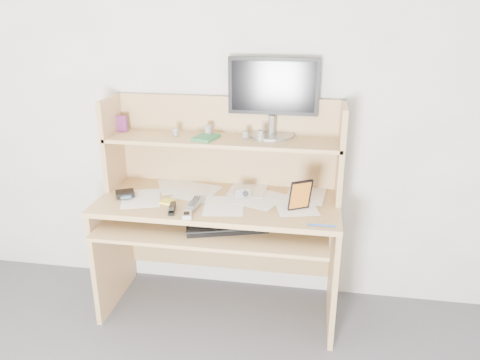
% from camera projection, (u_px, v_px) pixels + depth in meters
% --- Properties ---
extents(back_wall, '(3.60, 0.04, 2.50)m').
position_uv_depth(back_wall, '(228.00, 104.00, 2.83)').
color(back_wall, white).
rests_on(back_wall, floor).
extents(desk, '(1.40, 0.70, 1.30)m').
position_uv_depth(desk, '(221.00, 203.00, 2.81)').
color(desk, tan).
rests_on(desk, floor).
extents(paper_clutter, '(1.32, 0.54, 0.01)m').
position_uv_depth(paper_clutter, '(218.00, 200.00, 2.71)').
color(paper_clutter, white).
rests_on(paper_clutter, desk).
extents(keyboard, '(0.47, 0.28, 0.03)m').
position_uv_depth(keyboard, '(227.00, 227.00, 2.57)').
color(keyboard, black).
rests_on(keyboard, desk).
extents(tv_remote, '(0.08, 0.20, 0.02)m').
position_uv_depth(tv_remote, '(195.00, 203.00, 2.63)').
color(tv_remote, gray).
rests_on(tv_remote, paper_clutter).
extents(flip_phone, '(0.07, 0.10, 0.02)m').
position_uv_depth(flip_phone, '(187.00, 214.00, 2.49)').
color(flip_phone, silver).
rests_on(flip_phone, paper_clutter).
extents(stapler, '(0.05, 0.12, 0.04)m').
position_uv_depth(stapler, '(172.00, 208.00, 2.55)').
color(stapler, black).
rests_on(stapler, paper_clutter).
extents(wallet, '(0.13, 0.13, 0.03)m').
position_uv_depth(wallet, '(125.00, 193.00, 2.76)').
color(wallet, black).
rests_on(wallet, paper_clutter).
extents(sticky_note_pad, '(0.08, 0.08, 0.01)m').
position_uv_depth(sticky_note_pad, '(167.00, 201.00, 2.68)').
color(sticky_note_pad, '#FFF243').
rests_on(sticky_note_pad, desk).
extents(digital_camera, '(0.10, 0.07, 0.05)m').
position_uv_depth(digital_camera, '(242.00, 193.00, 2.73)').
color(digital_camera, '#BABABD').
rests_on(digital_camera, paper_clutter).
extents(game_case, '(0.12, 0.07, 0.18)m').
position_uv_depth(game_case, '(300.00, 195.00, 2.53)').
color(game_case, black).
rests_on(game_case, paper_clutter).
extents(blue_pen, '(0.15, 0.01, 0.01)m').
position_uv_depth(blue_pen, '(321.00, 225.00, 2.38)').
color(blue_pen, '#1746B0').
rests_on(blue_pen, paper_clutter).
extents(card_box, '(0.07, 0.03, 0.10)m').
position_uv_depth(card_box, '(121.00, 124.00, 2.86)').
color(card_box, '#A6161D').
rests_on(card_box, desk).
extents(shelf_book, '(0.15, 0.18, 0.02)m').
position_uv_depth(shelf_book, '(206.00, 137.00, 2.72)').
color(shelf_book, '#368859').
rests_on(shelf_book, desk).
extents(chip_stack_a, '(0.04, 0.04, 0.05)m').
position_uv_depth(chip_stack_a, '(176.00, 132.00, 2.77)').
color(chip_stack_a, black).
rests_on(chip_stack_a, desk).
extents(chip_stack_b, '(0.04, 0.04, 0.07)m').
position_uv_depth(chip_stack_b, '(208.00, 131.00, 2.77)').
color(chip_stack_b, white).
rests_on(chip_stack_b, desk).
extents(chip_stack_c, '(0.05, 0.05, 0.04)m').
position_uv_depth(chip_stack_c, '(245.00, 135.00, 2.72)').
color(chip_stack_c, black).
rests_on(chip_stack_c, desk).
extents(chip_stack_d, '(0.04, 0.04, 0.07)m').
position_uv_depth(chip_stack_d, '(261.00, 136.00, 2.66)').
color(chip_stack_d, white).
rests_on(chip_stack_d, desk).
extents(monitor, '(0.53, 0.26, 0.46)m').
position_uv_depth(monitor, '(273.00, 95.00, 2.71)').
color(monitor, '#99999E').
rests_on(monitor, desk).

